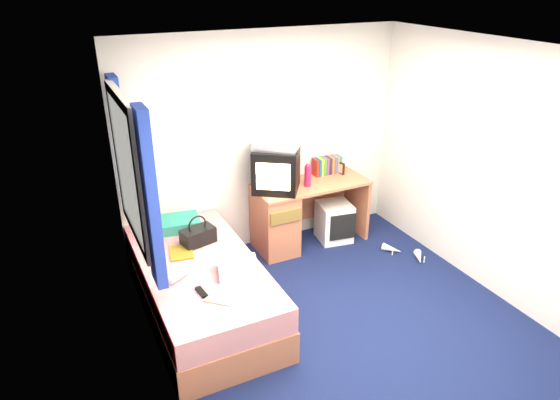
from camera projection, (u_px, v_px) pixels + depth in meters
name	position (u px, v px, depth m)	size (l,w,h in m)	color
ground	(342.00, 321.00, 4.57)	(3.40, 3.40, 0.00)	#0C1438
room_shell	(352.00, 174.00, 3.96)	(3.40, 3.40, 3.40)	white
bed	(201.00, 287.00, 4.59)	(1.01, 2.00, 0.54)	#BD704F
pillow	(175.00, 224.00, 5.03)	(0.50, 0.32, 0.11)	#166495
desk	(288.00, 215.00, 5.63)	(1.30, 0.55, 0.75)	#BD704F
storage_cube	(334.00, 222.00, 5.87)	(0.37, 0.37, 0.46)	white
crt_tv	(276.00, 169.00, 5.33)	(0.63, 0.63, 0.47)	black
vcr	(276.00, 144.00, 5.22)	(0.46, 0.33, 0.09)	silver
book_row	(327.00, 165.00, 5.81)	(0.34, 0.13, 0.20)	maroon
picture_frame	(340.00, 168.00, 5.82)	(0.02, 0.12, 0.14)	black
pink_water_bottle	(308.00, 176.00, 5.47)	(0.07, 0.07, 0.23)	#D61E4D
aerosol_can	(296.00, 176.00, 5.54)	(0.05, 0.05, 0.18)	white
handbag	(198.00, 235.00, 4.75)	(0.35, 0.25, 0.29)	black
towel	(238.00, 268.00, 4.29)	(0.33, 0.28, 0.11)	silver
magazine	(181.00, 252.00, 4.62)	(0.21, 0.28, 0.01)	yellow
water_bottle	(178.00, 276.00, 4.21)	(0.07, 0.07, 0.20)	silver
colour_swatch_fan	(218.00, 302.00, 3.94)	(0.22, 0.06, 0.01)	orange
remote_control	(201.00, 292.00, 4.05)	(0.05, 0.16, 0.02)	black
window_assembly	(132.00, 172.00, 4.09)	(0.11, 1.42, 1.40)	silver
white_heels	(405.00, 253.00, 5.58)	(0.35, 0.51, 0.09)	silver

